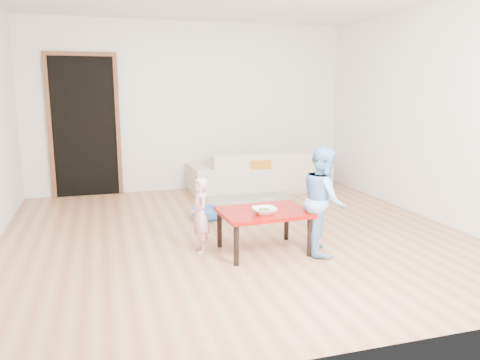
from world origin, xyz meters
name	(u,v)px	position (x,y,z in m)	size (l,w,h in m)	color
floor	(235,234)	(0.00, 0.00, 0.00)	(5.00, 5.00, 0.01)	#A76947
back_wall	(191,107)	(0.00, 2.50, 1.30)	(5.00, 0.02, 2.60)	white
right_wall	(432,113)	(2.50, 0.00, 1.30)	(0.02, 5.00, 2.60)	white
doorway	(85,127)	(-1.60, 2.48, 1.02)	(1.02, 0.08, 2.11)	brown
sofa	(259,171)	(0.99, 2.05, 0.32)	(2.18, 0.85, 0.64)	beige
cushion	(251,163)	(0.79, 1.84, 0.48)	(0.50, 0.44, 0.13)	orange
red_table	(263,231)	(0.11, -0.64, 0.21)	(0.85, 0.63, 0.42)	#960908
bowl	(264,211)	(0.08, -0.75, 0.45)	(0.23, 0.23, 0.06)	white
broccoli	(264,211)	(0.08, -0.75, 0.45)	(0.12, 0.12, 0.06)	#2D5919
child_pink	(200,215)	(-0.49, -0.46, 0.37)	(0.27, 0.18, 0.75)	pink
child_blue	(323,200)	(0.67, -0.81, 0.53)	(0.51, 0.40, 1.06)	#68B9F2
basin	(208,214)	(-0.16, 0.66, 0.07)	(0.43, 0.43, 0.13)	#3163B9
blanket	(244,199)	(0.54, 1.42, 0.03)	(1.29, 1.07, 0.06)	#ACA898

